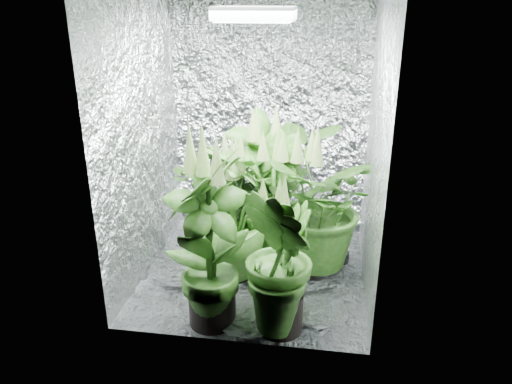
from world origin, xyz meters
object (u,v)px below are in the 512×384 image
object	(u,v)px
grow_lamp	(254,14)
plant_a	(232,200)
plant_d	(233,214)
plant_f	(210,240)
plant_e	(312,205)
plant_c	(270,204)
circulation_fan	(337,244)
plant_b	(263,184)
plant_g	(281,262)

from	to	relation	value
grow_lamp	plant_a	xyz separation A→B (m)	(-0.21, 0.23, -1.35)
plant_d	plant_f	size ratio (longest dim) A/B	0.86
grow_lamp	plant_f	distance (m)	1.40
plant_d	plant_e	distance (m)	0.58
plant_c	plant_f	bearing A→B (deg)	-108.61
plant_d	plant_e	size ratio (longest dim) A/B	0.97
circulation_fan	grow_lamp	bearing A→B (deg)	-172.31
grow_lamp	plant_a	size ratio (longest dim) A/B	0.48
plant_b	plant_f	xyz separation A→B (m)	(-0.17, -1.04, 0.03)
plant_d	plant_g	size ratio (longest dim) A/B	1.04
plant_e	plant_g	distance (m)	0.79
plant_g	plant_d	bearing A→B (deg)	124.29
plant_a	plant_c	world-z (taller)	plant_c
plant_d	plant_f	world-z (taller)	plant_f
plant_c	plant_e	size ratio (longest dim) A/B	0.98
plant_f	plant_g	bearing A→B (deg)	-0.29
plant_b	plant_e	world-z (taller)	plant_b
plant_d	plant_g	world-z (taller)	plant_d
plant_d	circulation_fan	world-z (taller)	plant_d
grow_lamp	circulation_fan	xyz separation A→B (m)	(0.60, 0.26, -1.67)
plant_g	plant_e	bearing A→B (deg)	79.35
plant_c	plant_b	bearing A→B (deg)	109.62
plant_b	plant_d	world-z (taller)	plant_b
plant_c	plant_g	xyz separation A→B (m)	(0.16, -0.79, -0.02)
plant_a	plant_g	world-z (taller)	plant_g
plant_f	plant_e	bearing A→B (deg)	53.34
plant_f	circulation_fan	xyz separation A→B (m)	(0.77, 0.89, -0.43)
plant_c	plant_g	bearing A→B (deg)	-78.27
plant_a	plant_g	distance (m)	0.98
grow_lamp	circulation_fan	bearing A→B (deg)	23.51
grow_lamp	circulation_fan	size ratio (longest dim) A/B	1.40
plant_c	plant_e	xyz separation A→B (m)	(0.31, -0.02, 0.02)
plant_d	plant_c	bearing A→B (deg)	37.30
plant_b	plant_e	xyz separation A→B (m)	(0.40, -0.27, -0.03)
plant_e	plant_f	distance (m)	0.96
plant_c	plant_g	distance (m)	0.80
plant_g	circulation_fan	world-z (taller)	plant_g
plant_b	plant_c	bearing A→B (deg)	-70.38
plant_b	plant_d	xyz separation A→B (m)	(-0.16, -0.44, -0.07)
plant_a	circulation_fan	distance (m)	0.87
plant_g	circulation_fan	bearing A→B (deg)	68.91
plant_a	plant_d	size ratio (longest dim) A/B	0.97
plant_e	plant_f	bearing A→B (deg)	-126.66
plant_a	plant_d	xyz separation A→B (m)	(0.06, -0.26, 0.01)
plant_e	plant_d	bearing A→B (deg)	-162.76
plant_e	plant_g	bearing A→B (deg)	-100.65
plant_g	grow_lamp	bearing A→B (deg)	112.06
plant_c	plant_d	world-z (taller)	plant_c
plant_a	circulation_fan	world-z (taller)	plant_a
plant_a	circulation_fan	bearing A→B (deg)	1.94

